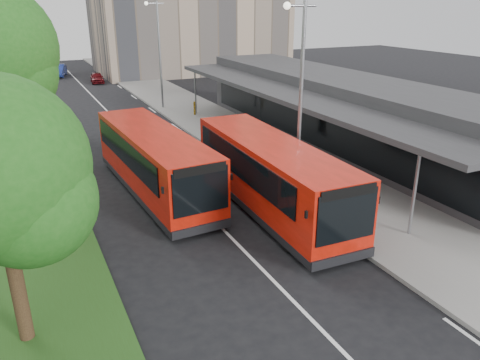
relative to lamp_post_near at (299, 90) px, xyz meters
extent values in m
plane|color=black|center=(-4.12, -2.00, -4.72)|extent=(120.00, 120.00, 0.00)
cube|color=gray|center=(1.88, 18.00, -4.64)|extent=(5.00, 80.00, 0.15)
cube|color=#244717|center=(-11.12, 18.00, -4.67)|extent=(5.00, 80.00, 0.10)
cube|color=silver|center=(-4.12, 13.00, -4.71)|extent=(0.12, 70.00, 0.01)
cube|color=silver|center=(-0.82, -10.00, -4.71)|extent=(0.12, 2.00, 0.01)
cube|color=silver|center=(-0.82, -4.00, -4.71)|extent=(0.12, 2.00, 0.01)
cube|color=silver|center=(-0.82, 2.00, -4.71)|extent=(0.12, 2.00, 0.01)
cube|color=silver|center=(-0.82, 8.00, -4.71)|extent=(0.12, 2.00, 0.01)
cube|color=silver|center=(-0.82, 14.00, -4.71)|extent=(0.12, 2.00, 0.01)
cube|color=silver|center=(-0.82, 20.00, -4.71)|extent=(0.12, 2.00, 0.01)
cube|color=silver|center=(-0.82, 26.00, -4.71)|extent=(0.12, 2.00, 0.01)
cube|color=silver|center=(-0.82, 32.00, -4.71)|extent=(0.12, 2.00, 0.01)
cube|color=silver|center=(-0.82, 38.00, -4.71)|extent=(0.12, 2.00, 0.01)
cube|color=silver|center=(-0.82, 44.00, -4.71)|extent=(0.12, 2.00, 0.01)
cube|color=#2C2C2F|center=(6.88, 6.00, -2.72)|extent=(5.00, 26.00, 4.00)
cube|color=black|center=(4.36, 6.00, -3.12)|extent=(0.06, 24.00, 2.20)
cube|color=#2C2C2F|center=(3.08, 6.00, -1.42)|extent=(2.80, 26.00, 0.25)
cylinder|color=gray|center=(1.78, -5.00, -3.07)|extent=(0.12, 0.12, 3.30)
cylinder|color=gray|center=(1.78, 17.00, -3.07)|extent=(0.12, 0.12, 3.30)
cylinder|color=black|center=(-11.12, -5.00, -3.06)|extent=(0.36, 0.36, 3.32)
sphere|color=#1C5416|center=(-10.52, -5.40, -0.80)|extent=(3.02, 3.02, 3.02)
cylinder|color=black|center=(-11.12, 7.00, -2.51)|extent=(0.36, 0.36, 4.42)
sphere|color=#1C5416|center=(-10.52, 6.60, 0.51)|extent=(4.02, 4.02, 4.02)
cylinder|color=black|center=(-11.12, 19.00, -2.95)|extent=(0.36, 0.36, 3.53)
sphere|color=#1C5416|center=(-10.52, 18.60, -0.54)|extent=(3.21, 3.21, 3.21)
cylinder|color=gray|center=(0.08, 0.00, -0.57)|extent=(0.16, 0.16, 8.00)
cylinder|color=gray|center=(-0.12, 0.00, 3.23)|extent=(1.40, 0.10, 0.10)
sphere|color=silver|center=(-0.72, 0.00, 3.23)|extent=(0.28, 0.28, 0.28)
cylinder|color=gray|center=(0.08, 20.00, -0.57)|extent=(0.16, 0.16, 8.00)
cylinder|color=gray|center=(-0.12, 20.00, 3.23)|extent=(1.40, 0.10, 0.10)
sphere|color=silver|center=(-0.72, 20.00, 3.23)|extent=(0.28, 0.28, 0.28)
cube|color=red|center=(-1.62, -0.68, -3.10)|extent=(2.73, 10.20, 2.56)
cube|color=black|center=(-1.62, -0.68, -4.35)|extent=(2.75, 10.22, 0.29)
cube|color=black|center=(-1.78, -5.76, -2.84)|extent=(2.17, 0.12, 1.69)
cube|color=black|center=(-1.46, 4.40, -2.69)|extent=(2.12, 0.12, 1.25)
cube|color=black|center=(-2.83, -0.35, -2.64)|extent=(0.32, 8.68, 1.16)
cube|color=black|center=(-0.38, -0.43, -2.64)|extent=(0.32, 8.68, 1.16)
cube|color=black|center=(-1.78, -5.77, -4.33)|extent=(2.41, 0.16, 0.34)
cube|color=black|center=(-1.78, -5.77, -2.02)|extent=(2.03, 0.10, 0.34)
cube|color=black|center=(-3.12, -5.50, -2.60)|extent=(0.08, 0.08, 0.24)
cube|color=black|center=(-0.42, -5.59, -2.60)|extent=(0.08, 0.08, 0.24)
cylinder|color=black|center=(-2.73, -3.92, -4.28)|extent=(0.32, 0.88, 0.87)
cylinder|color=black|center=(-0.71, -3.99, -4.28)|extent=(0.32, 0.88, 0.87)
cylinder|color=black|center=(-2.53, 2.63, -4.28)|extent=(0.32, 0.88, 0.87)
cylinder|color=black|center=(-0.50, 2.57, -4.28)|extent=(0.32, 0.88, 0.87)
cube|color=red|center=(-5.35, 3.18, -3.13)|extent=(2.90, 10.06, 2.51)
cube|color=black|center=(-5.35, 3.18, -4.36)|extent=(2.93, 10.08, 0.28)
cube|color=black|center=(-5.08, -1.81, -2.87)|extent=(2.13, 0.17, 1.66)
cube|color=black|center=(-5.62, 8.17, -2.73)|extent=(2.08, 0.16, 1.23)
cube|color=black|center=(-6.57, 3.40, -2.68)|extent=(0.51, 8.52, 1.14)
cube|color=black|center=(-4.16, 3.53, -2.68)|extent=(0.51, 8.52, 1.14)
cube|color=black|center=(-5.08, -1.82, -4.34)|extent=(2.37, 0.21, 0.33)
cube|color=black|center=(-5.08, -1.82, -2.06)|extent=(1.99, 0.15, 0.33)
cube|color=black|center=(-6.41, -1.67, -2.63)|extent=(0.08, 0.08, 0.24)
cube|color=black|center=(-3.76, -1.53, -2.63)|extent=(0.08, 0.08, 0.24)
cylinder|color=black|center=(-6.17, -0.09, -4.29)|extent=(0.33, 0.87, 0.85)
cylinder|color=black|center=(-4.18, 0.02, -4.29)|extent=(0.33, 0.87, 0.85)
cylinder|color=black|center=(-6.52, 6.34, -4.29)|extent=(0.33, 0.87, 0.85)
cylinder|color=black|center=(-4.53, 6.45, -4.29)|extent=(0.33, 0.87, 0.85)
cylinder|color=#312214|center=(1.46, 8.22, -4.11)|extent=(0.60, 0.60, 0.92)
cylinder|color=#E4A00C|center=(1.47, 16.45, -4.08)|extent=(0.18, 0.18, 0.97)
imported|color=#540C10|center=(-2.39, 35.47, -4.18)|extent=(1.55, 3.27, 1.08)
imported|color=navy|center=(-5.61, 41.94, -4.04)|extent=(2.39, 4.34, 1.35)
camera|label=1|loc=(-10.43, -16.10, 3.40)|focal=35.00mm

